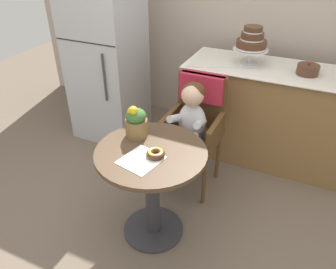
% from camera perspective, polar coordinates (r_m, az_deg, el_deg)
% --- Properties ---
extents(ground_plane, '(8.00, 8.00, 0.00)m').
position_cam_1_polar(ground_plane, '(2.57, -2.51, -16.10)').
color(ground_plane, '#6B5B4C').
extents(cafe_table, '(0.72, 0.72, 0.72)m').
position_cam_1_polar(cafe_table, '(2.21, -2.82, -7.34)').
color(cafe_table, '#4C3826').
rests_on(cafe_table, ground).
extents(wicker_chair, '(0.42, 0.45, 0.95)m').
position_cam_1_polar(wicker_chair, '(2.66, 5.09, 3.41)').
color(wicker_chair, brown).
rests_on(wicker_chair, ground).
extents(seated_child, '(0.27, 0.32, 0.73)m').
position_cam_1_polar(seated_child, '(2.51, 3.90, 2.62)').
color(seated_child, silver).
rests_on(seated_child, ground).
extents(paper_napkin, '(0.27, 0.29, 0.00)m').
position_cam_1_polar(paper_napkin, '(2.01, -4.67, -4.40)').
color(paper_napkin, white).
rests_on(paper_napkin, cafe_table).
extents(donut_front, '(0.12, 0.12, 0.04)m').
position_cam_1_polar(donut_front, '(2.02, -2.16, -3.29)').
color(donut_front, '#4C2D19').
rests_on(donut_front, cafe_table).
extents(flower_vase, '(0.15, 0.15, 0.23)m').
position_cam_1_polar(flower_vase, '(2.19, -5.53, 2.32)').
color(flower_vase, brown).
rests_on(flower_vase, cafe_table).
extents(display_counter, '(1.56, 0.62, 0.90)m').
position_cam_1_polar(display_counter, '(3.17, 17.14, 3.27)').
color(display_counter, olive).
rests_on(display_counter, ground).
extents(tiered_cake_stand, '(0.30, 0.30, 0.33)m').
position_cam_1_polar(tiered_cake_stand, '(2.97, 14.26, 15.27)').
color(tiered_cake_stand, silver).
rests_on(tiered_cake_stand, display_counter).
extents(round_layer_cake, '(0.18, 0.18, 0.10)m').
position_cam_1_polar(round_layer_cake, '(2.94, 23.04, 10.30)').
color(round_layer_cake, '#4C2D1E').
rests_on(round_layer_cake, display_counter).
extents(refrigerator, '(0.64, 0.63, 1.70)m').
position_cam_1_polar(refrigerator, '(3.37, -10.60, 13.27)').
color(refrigerator, '#B7BABF').
rests_on(refrigerator, ground).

